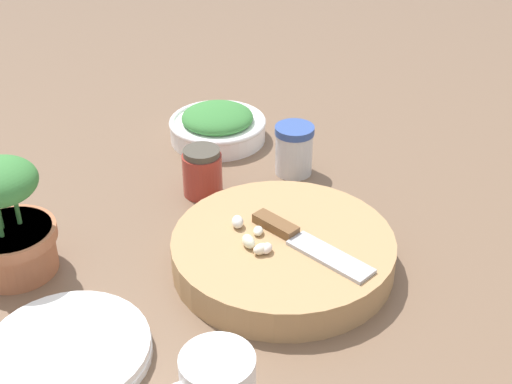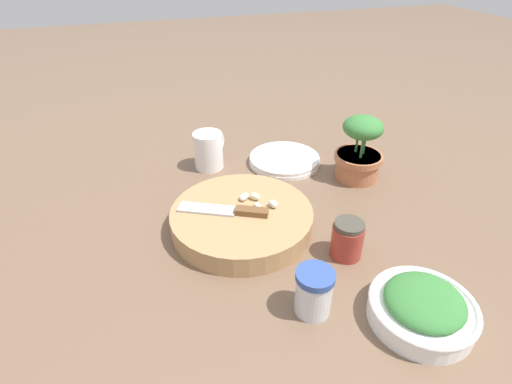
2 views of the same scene
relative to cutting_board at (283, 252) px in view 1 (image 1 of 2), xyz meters
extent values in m
plane|color=brown|center=(0.05, 0.05, -0.02)|extent=(5.00, 5.00, 0.00)
cylinder|color=tan|center=(0.00, 0.00, 0.00)|extent=(0.29, 0.29, 0.04)
cube|color=brown|center=(0.02, 0.02, 0.03)|extent=(0.05, 0.07, 0.01)
cube|color=#B2B2B7|center=(-0.02, -0.07, 0.02)|extent=(0.08, 0.12, 0.01)
ellipsoid|color=silver|center=(-0.04, 0.01, 0.03)|extent=(0.02, 0.02, 0.01)
ellipsoid|color=silver|center=(-0.03, 0.04, 0.03)|extent=(0.03, 0.03, 0.02)
ellipsoid|color=silver|center=(0.00, 0.03, 0.03)|extent=(0.02, 0.02, 0.01)
ellipsoid|color=silver|center=(0.01, 0.07, 0.03)|extent=(0.03, 0.02, 0.02)
ellipsoid|color=beige|center=(-0.04, 0.02, 0.03)|extent=(0.03, 0.03, 0.01)
cylinder|color=white|center=(0.32, 0.20, -0.01)|extent=(0.17, 0.17, 0.03)
torus|color=white|center=(0.32, 0.20, 0.01)|extent=(0.17, 0.17, 0.01)
ellipsoid|color=#387A38|center=(0.32, 0.20, 0.02)|extent=(0.13, 0.13, 0.04)
cylinder|color=silver|center=(0.25, 0.05, 0.01)|extent=(0.06, 0.06, 0.07)
cylinder|color=#334F99|center=(0.25, 0.05, 0.05)|extent=(0.06, 0.06, 0.01)
cylinder|color=white|center=(-0.23, 0.19, -0.02)|extent=(0.19, 0.19, 0.01)
cylinder|color=white|center=(-0.23, 0.19, -0.01)|extent=(0.19, 0.19, 0.01)
cylinder|color=#9E3328|center=(0.14, 0.17, 0.01)|extent=(0.06, 0.06, 0.07)
cylinder|color=#474238|center=(0.14, 0.17, 0.05)|extent=(0.06, 0.06, 0.01)
cylinder|color=#B26B47|center=(-0.11, 0.33, 0.01)|extent=(0.11, 0.11, 0.07)
cylinder|color=#B26B47|center=(-0.11, 0.33, 0.03)|extent=(0.12, 0.12, 0.02)
cylinder|color=#387A38|center=(-0.09, 0.33, 0.08)|extent=(0.01, 0.01, 0.07)
camera|label=1|loc=(-0.73, -0.19, 0.57)|focal=50.00mm
camera|label=2|loc=(0.64, -0.18, 0.50)|focal=28.00mm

